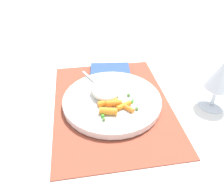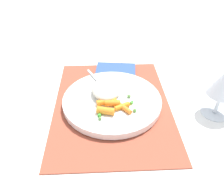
{
  "view_description": "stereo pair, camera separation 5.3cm",
  "coord_description": "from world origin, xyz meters",
  "px_view_note": "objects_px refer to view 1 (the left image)",
  "views": [
    {
      "loc": [
        0.47,
        -0.07,
        0.4
      ],
      "look_at": [
        0.0,
        0.0,
        0.03
      ],
      "focal_mm": 36.66,
      "sensor_mm": 36.0,
      "label": 1
    },
    {
      "loc": [
        0.48,
        -0.02,
        0.4
      ],
      "look_at": [
        0.0,
        0.0,
        0.03
      ],
      "focal_mm": 36.66,
      "sensor_mm": 36.0,
      "label": 2
    }
  ],
  "objects_px": {
    "plate": "(112,101)",
    "wine_glass": "(222,75)",
    "fork": "(104,90)",
    "carrot_portion": "(114,106)",
    "napkin": "(110,71)",
    "rice_mound": "(105,89)"
  },
  "relations": [
    {
      "from": "plate",
      "to": "wine_glass",
      "type": "xyz_separation_m",
      "value": [
        0.05,
        0.27,
        0.08
      ]
    },
    {
      "from": "fork",
      "to": "wine_glass",
      "type": "relative_size",
      "value": 1.24
    },
    {
      "from": "carrot_portion",
      "to": "napkin",
      "type": "bearing_deg",
      "value": 174.18
    },
    {
      "from": "fork",
      "to": "wine_glass",
      "type": "distance_m",
      "value": 0.3
    },
    {
      "from": "plate",
      "to": "napkin",
      "type": "xyz_separation_m",
      "value": [
        -0.16,
        0.02,
        -0.0
      ]
    },
    {
      "from": "fork",
      "to": "wine_glass",
      "type": "xyz_separation_m",
      "value": [
        0.08,
        0.28,
        0.07
      ]
    },
    {
      "from": "fork",
      "to": "napkin",
      "type": "height_order",
      "value": "fork"
    },
    {
      "from": "fork",
      "to": "carrot_portion",
      "type": "bearing_deg",
      "value": 11.86
    },
    {
      "from": "rice_mound",
      "to": "wine_glass",
      "type": "relative_size",
      "value": 0.69
    },
    {
      "from": "rice_mound",
      "to": "napkin",
      "type": "distance_m",
      "value": 0.15
    },
    {
      "from": "rice_mound",
      "to": "napkin",
      "type": "xyz_separation_m",
      "value": [
        -0.14,
        0.03,
        -0.03
      ]
    },
    {
      "from": "carrot_portion",
      "to": "fork",
      "type": "bearing_deg",
      "value": -168.14
    },
    {
      "from": "wine_glass",
      "to": "napkin",
      "type": "relative_size",
      "value": 1.11
    },
    {
      "from": "plate",
      "to": "carrot_portion",
      "type": "relative_size",
      "value": 2.97
    },
    {
      "from": "rice_mound",
      "to": "fork",
      "type": "distance_m",
      "value": 0.02
    },
    {
      "from": "plate",
      "to": "rice_mound",
      "type": "bearing_deg",
      "value": -144.94
    },
    {
      "from": "fork",
      "to": "napkin",
      "type": "distance_m",
      "value": 0.13
    },
    {
      "from": "carrot_portion",
      "to": "fork",
      "type": "relative_size",
      "value": 0.51
    },
    {
      "from": "fork",
      "to": "rice_mound",
      "type": "bearing_deg",
      "value": 10.96
    },
    {
      "from": "napkin",
      "to": "rice_mound",
      "type": "bearing_deg",
      "value": -13.74
    },
    {
      "from": "rice_mound",
      "to": "fork",
      "type": "relative_size",
      "value": 0.55
    },
    {
      "from": "plate",
      "to": "carrot_portion",
      "type": "bearing_deg",
      "value": -1.75
    }
  ]
}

